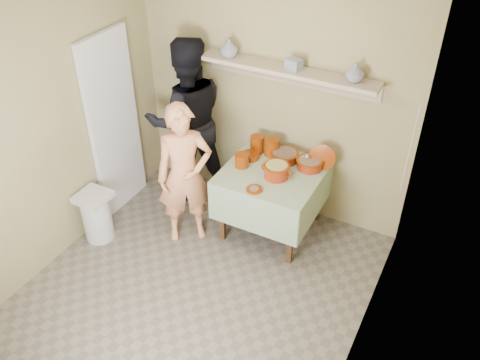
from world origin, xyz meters
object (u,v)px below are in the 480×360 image
Objects in this scene: person_helper at (187,120)px; serving_table at (273,180)px; person_cook at (185,175)px; trash_bin at (97,216)px; cazuela_rice at (276,170)px.

person_helper reaches higher than serving_table.
person_cook is 2.74× the size of trash_bin.
cazuela_rice is (0.07, -0.08, 0.20)m from serving_table.
person_cook is at bearing 30.15° from trash_bin.
person_cook is 0.81× the size of person_helper.
serving_table is 0.23m from cazuela_rice.
person_cook is at bearing 77.39° from person_helper.
cazuela_rice is (0.81, 0.41, 0.08)m from person_cook.
person_helper is at bearing 169.84° from serving_table.
person_helper is 1.95× the size of serving_table.
trash_bin is (-1.63, -0.88, -0.56)m from cazuela_rice.
person_cook is 1.58× the size of serving_table.
person_helper is 1.41m from trash_bin.
person_helper is at bearing 166.64° from cazuela_rice.
person_helper is 1.20m from serving_table.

